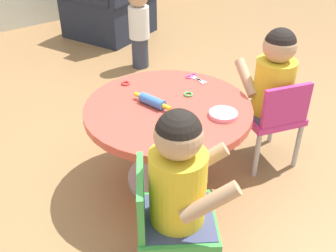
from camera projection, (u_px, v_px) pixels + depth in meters
The scene contains 14 objects.
ground_plane at pixel (168, 179), 2.18m from camera, with size 10.00×10.00×0.00m, color #9E7247.
craft_table at pixel (168, 127), 2.00m from camera, with size 0.83×0.83×0.47m.
child_chair_left at pixel (168, 220), 1.52m from camera, with size 0.42×0.42×0.54m.
seated_child_left at pixel (179, 174), 1.40m from camera, with size 0.44×0.42×0.51m.
child_chair_right at pixel (272, 116), 2.16m from camera, with size 0.38×0.38×0.54m.
seated_child_right at pixel (274, 76), 2.06m from camera, with size 0.36×0.41×0.51m.
armchair_dark at pixel (113, 5), 3.93m from camera, with size 0.91×0.92×0.85m.
toddler_standing at pixel (139, 26), 3.24m from camera, with size 0.17×0.17×0.67m.
rolling_pin at pixel (152, 101), 1.92m from camera, with size 0.08×0.23×0.05m.
craft_scissors at pixel (194, 78), 2.19m from camera, with size 0.07×0.13×0.01m.
playdough_blob_0 at pixel (223, 114), 1.85m from camera, with size 0.14×0.14×0.02m, color pink.
cookie_cutter_0 at pixel (147, 97), 2.00m from camera, with size 0.05×0.05×0.01m, color #D83FA5.
cookie_cutter_1 at pixel (188, 94), 2.02m from camera, with size 0.05×0.05×0.01m, color #4CB259.
cookie_cutter_2 at pixel (126, 83), 2.13m from camera, with size 0.05×0.05×0.01m, color red.
Camera 1 is at (-1.02, -1.32, 1.44)m, focal length 42.20 mm.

